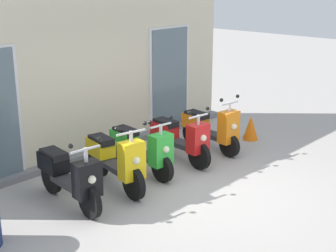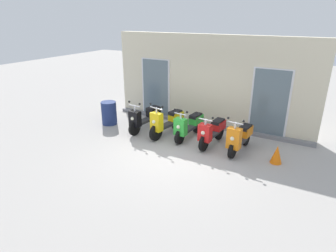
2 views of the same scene
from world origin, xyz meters
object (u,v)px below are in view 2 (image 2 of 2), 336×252
at_px(scooter_yellow, 167,122).
at_px(scooter_orange, 240,137).
at_px(traffic_cone, 277,154).
at_px(trash_bin, 109,113).
at_px(scooter_red, 212,131).
at_px(scooter_green, 189,125).
at_px(scooter_black, 145,117).

bearing_deg(scooter_yellow, scooter_orange, -0.55).
bearing_deg(traffic_cone, trash_bin, 178.66).
bearing_deg(scooter_red, scooter_green, 170.97).
distance_m(scooter_black, traffic_cone, 4.51).
bearing_deg(trash_bin, scooter_yellow, 1.94).
xyz_separation_m(scooter_yellow, scooter_orange, (2.50, -0.02, -0.02)).
xyz_separation_m(scooter_yellow, trash_bin, (-2.42, -0.08, -0.06)).
xyz_separation_m(scooter_orange, traffic_cone, (1.11, -0.20, -0.21)).
relative_size(scooter_yellow, trash_bin, 1.94).
distance_m(scooter_black, scooter_orange, 3.39).
height_order(scooter_black, scooter_yellow, scooter_yellow).
bearing_deg(trash_bin, scooter_red, 1.52).
relative_size(scooter_black, scooter_green, 1.03).
xyz_separation_m(scooter_green, scooter_red, (0.86, -0.14, 0.01)).
bearing_deg(traffic_cone, scooter_red, 172.90).
xyz_separation_m(scooter_red, trash_bin, (-4.03, -0.11, -0.04)).
relative_size(scooter_red, scooter_orange, 1.04).
xyz_separation_m(scooter_black, trash_bin, (-1.53, -0.12, -0.05)).
relative_size(scooter_black, scooter_red, 1.06).
bearing_deg(scooter_orange, scooter_black, 178.96).
distance_m(scooter_orange, trash_bin, 4.92).
xyz_separation_m(scooter_yellow, scooter_green, (0.75, 0.16, -0.03)).
bearing_deg(traffic_cone, scooter_black, 176.69).
bearing_deg(scooter_green, scooter_black, -175.65).
bearing_deg(scooter_red, scooter_orange, -3.18).
xyz_separation_m(scooter_red, scooter_orange, (0.88, -0.05, 0.00)).
relative_size(scooter_green, scooter_orange, 1.08).
distance_m(scooter_green, trash_bin, 3.18).
xyz_separation_m(scooter_yellow, scooter_red, (1.61, 0.03, -0.03)).
xyz_separation_m(scooter_green, traffic_cone, (2.86, -0.39, -0.20)).
relative_size(scooter_yellow, scooter_orange, 1.11).
bearing_deg(scooter_black, scooter_orange, -1.04).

